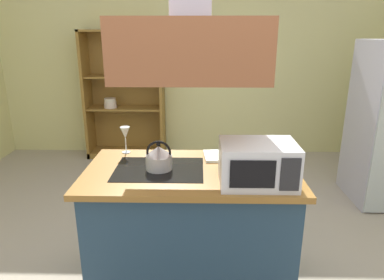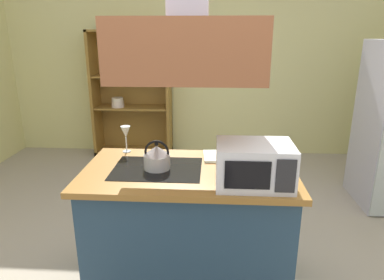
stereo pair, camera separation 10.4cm
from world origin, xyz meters
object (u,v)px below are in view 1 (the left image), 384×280
Objects in this scene: dish_cabinet at (125,102)px; wine_glass_on_counter at (125,134)px; kettle at (159,157)px; microwave at (258,163)px; cutting_board at (227,156)px.

dish_cabinet is 2.52m from wine_glass_on_counter.
wine_glass_on_counter is at bearing -78.08° from dish_cabinet.
microwave reaches higher than kettle.
microwave is (0.63, -0.21, 0.04)m from kettle.
wine_glass_on_counter is (-0.77, 0.08, 0.14)m from cutting_board.
dish_cabinet is 9.01× the size of kettle.
dish_cabinet reaches higher than kettle.
wine_glass_on_counter is (-0.29, 0.33, 0.07)m from kettle.
kettle is 0.59× the size of cutting_board.
dish_cabinet is at bearing 101.92° from wine_glass_on_counter.
dish_cabinet is 2.90m from kettle.
cutting_board is 0.50m from microwave.
microwave is 2.23× the size of wine_glass_on_counter.
dish_cabinet is at bearing 106.24° from kettle.
microwave is at bearing -30.36° from wine_glass_on_counter.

